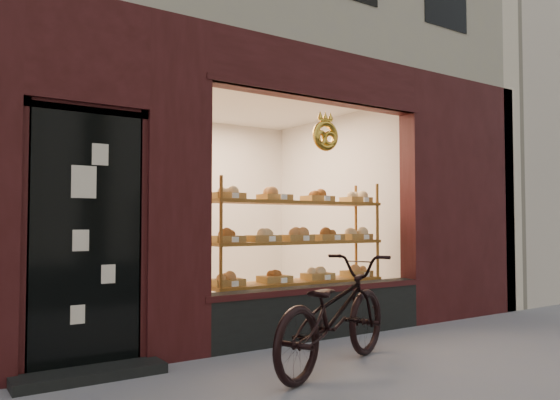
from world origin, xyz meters
TOP-DOWN VIEW (x-y plane):
  - ground at (0.00, 0.00)m, footprint 90.00×90.00m
  - neighbor_right at (9.60, 5.50)m, footprint 12.00×7.00m
  - display_shelf at (0.45, 2.55)m, footprint 2.20×0.45m
  - bicycle at (-0.22, 1.07)m, footprint 1.88×1.24m

SIDE VIEW (x-z plane):
  - ground at x=0.00m, z-range 0.00..0.00m
  - bicycle at x=-0.22m, z-range 0.00..0.93m
  - display_shelf at x=0.45m, z-range 0.02..1.72m
  - neighbor_right at x=9.60m, z-range 0.00..9.00m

